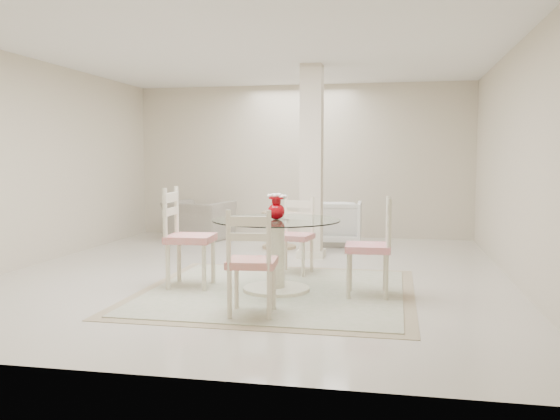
% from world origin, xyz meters
% --- Properties ---
extents(ground, '(7.00, 7.00, 0.00)m').
position_xyz_m(ground, '(0.00, 0.00, 0.00)').
color(ground, silver).
rests_on(ground, ground).
extents(room_shell, '(6.02, 7.02, 2.71)m').
position_xyz_m(room_shell, '(0.00, 0.00, 1.86)').
color(room_shell, beige).
rests_on(room_shell, ground).
extents(column, '(0.30, 0.30, 2.70)m').
position_xyz_m(column, '(0.50, 1.30, 1.35)').
color(column, beige).
rests_on(column, ground).
extents(area_rug, '(2.85, 2.85, 0.02)m').
position_xyz_m(area_rug, '(0.46, -0.98, 0.01)').
color(area_rug, tan).
rests_on(area_rug, ground).
extents(dining_table, '(1.33, 1.33, 0.77)m').
position_xyz_m(dining_table, '(0.46, -0.98, 0.39)').
color(dining_table, '#F5EFCA').
rests_on(dining_table, ground).
extents(red_vase, '(0.21, 0.18, 0.27)m').
position_xyz_m(red_vase, '(0.46, -0.98, 0.90)').
color(red_vase, '#A3050D').
rests_on(red_vase, dining_table).
extents(dining_chair_east, '(0.47, 0.47, 1.12)m').
position_xyz_m(dining_chair_east, '(1.48, -1.01, 0.59)').
color(dining_chair_east, beige).
rests_on(dining_chair_east, ground).
extents(dining_chair_north, '(0.47, 0.47, 1.03)m').
position_xyz_m(dining_chair_north, '(0.49, 0.03, 0.54)').
color(dining_chair_north, '#F3E6C8').
rests_on(dining_chair_north, ground).
extents(dining_chair_west, '(0.51, 0.51, 1.20)m').
position_xyz_m(dining_chair_west, '(-0.57, -0.96, 0.63)').
color(dining_chair_west, beige).
rests_on(dining_chair_west, ground).
extents(dining_chair_south, '(0.46, 0.46, 1.06)m').
position_xyz_m(dining_chair_south, '(0.44, -2.00, 0.56)').
color(dining_chair_south, beige).
rests_on(dining_chair_south, ground).
extents(recliner_taupe, '(1.20, 1.10, 0.66)m').
position_xyz_m(recliner_taupe, '(-1.67, 2.75, 0.33)').
color(recliner_taupe, gray).
rests_on(recliner_taupe, ground).
extents(armchair_white, '(0.80, 0.82, 0.72)m').
position_xyz_m(armchair_white, '(0.74, 2.53, 0.36)').
color(armchair_white, white).
rests_on(armchair_white, ground).
extents(side_table, '(0.55, 0.55, 0.57)m').
position_xyz_m(side_table, '(-0.11, 2.00, 0.26)').
color(side_table, tan).
rests_on(side_table, ground).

